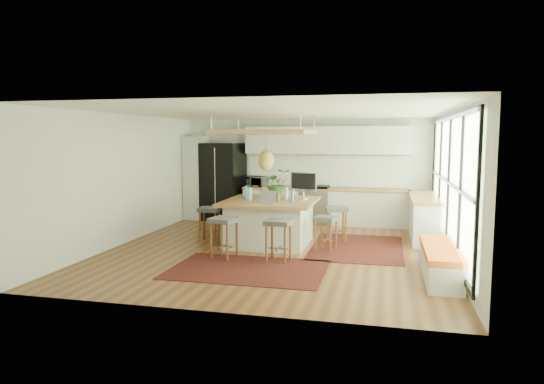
% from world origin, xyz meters
% --- Properties ---
extents(floor, '(7.00, 7.00, 0.00)m').
position_xyz_m(floor, '(0.00, 0.00, 0.00)').
color(floor, '#4E2A16').
rests_on(floor, ground).
extents(ceiling, '(7.00, 7.00, 0.00)m').
position_xyz_m(ceiling, '(0.00, 0.00, 2.70)').
color(ceiling, white).
rests_on(ceiling, ground).
extents(wall_back, '(6.50, 0.00, 6.50)m').
position_xyz_m(wall_back, '(0.00, 3.50, 1.35)').
color(wall_back, beige).
rests_on(wall_back, ground).
extents(wall_front, '(6.50, 0.00, 6.50)m').
position_xyz_m(wall_front, '(0.00, -3.50, 1.35)').
color(wall_front, beige).
rests_on(wall_front, ground).
extents(wall_left, '(0.00, 7.00, 7.00)m').
position_xyz_m(wall_left, '(-3.25, 0.00, 1.35)').
color(wall_left, beige).
rests_on(wall_left, ground).
extents(wall_right, '(0.00, 7.00, 7.00)m').
position_xyz_m(wall_right, '(3.25, 0.00, 1.35)').
color(wall_right, beige).
rests_on(wall_right, ground).
extents(window_wall, '(0.10, 6.20, 2.60)m').
position_xyz_m(window_wall, '(3.22, 0.00, 1.40)').
color(window_wall, black).
rests_on(window_wall, wall_right).
extents(pantry, '(0.55, 0.60, 2.25)m').
position_xyz_m(pantry, '(-2.95, 3.18, 1.12)').
color(pantry, beige).
rests_on(pantry, floor).
extents(back_counter_base, '(4.20, 0.60, 0.88)m').
position_xyz_m(back_counter_base, '(0.55, 3.18, 0.44)').
color(back_counter_base, beige).
rests_on(back_counter_base, floor).
extents(back_counter_top, '(4.24, 0.64, 0.05)m').
position_xyz_m(back_counter_top, '(0.55, 3.18, 0.90)').
color(back_counter_top, brown).
rests_on(back_counter_top, back_counter_base).
extents(backsplash, '(4.20, 0.02, 0.80)m').
position_xyz_m(backsplash, '(0.55, 3.48, 1.35)').
color(backsplash, white).
rests_on(backsplash, wall_back).
extents(upper_cabinets, '(4.20, 0.34, 0.70)m').
position_xyz_m(upper_cabinets, '(0.55, 3.32, 2.15)').
color(upper_cabinets, beige).
rests_on(upper_cabinets, wall_back).
extents(range, '(0.76, 0.62, 1.00)m').
position_xyz_m(range, '(0.30, 3.18, 0.50)').
color(range, '#A5A5AA').
rests_on(range, floor).
extents(right_counter_base, '(0.60, 2.50, 0.88)m').
position_xyz_m(right_counter_base, '(2.93, 2.00, 0.44)').
color(right_counter_base, beige).
rests_on(right_counter_base, floor).
extents(right_counter_top, '(0.64, 2.54, 0.05)m').
position_xyz_m(right_counter_top, '(2.93, 2.00, 0.90)').
color(right_counter_top, brown).
rests_on(right_counter_top, right_counter_base).
extents(window_bench, '(0.52, 2.00, 0.50)m').
position_xyz_m(window_bench, '(2.95, -1.20, 0.25)').
color(window_bench, beige).
rests_on(window_bench, floor).
extents(ceiling_panel, '(1.86, 1.86, 0.80)m').
position_xyz_m(ceiling_panel, '(-0.30, 0.40, 2.05)').
color(ceiling_panel, brown).
rests_on(ceiling_panel, ceiling).
extents(rug_near, '(2.60, 1.80, 0.01)m').
position_xyz_m(rug_near, '(-0.15, -1.48, 0.01)').
color(rug_near, black).
rests_on(rug_near, floor).
extents(rug_right, '(1.80, 2.60, 0.01)m').
position_xyz_m(rug_right, '(1.54, 0.60, 0.01)').
color(rug_right, black).
rests_on(rug_right, floor).
extents(fridge, '(1.15, 0.97, 2.07)m').
position_xyz_m(fridge, '(-2.18, 3.16, 0.93)').
color(fridge, black).
rests_on(fridge, floor).
extents(island, '(1.85, 1.85, 0.93)m').
position_xyz_m(island, '(-0.24, 0.51, 0.47)').
color(island, brown).
rests_on(island, floor).
extents(stool_near_left, '(0.54, 0.54, 0.76)m').
position_xyz_m(stool_near_left, '(-0.78, -0.86, 0.35)').
color(stool_near_left, '#414447').
rests_on(stool_near_left, floor).
extents(stool_near_right, '(0.48, 0.48, 0.76)m').
position_xyz_m(stool_near_right, '(0.23, -0.82, 0.35)').
color(stool_near_right, '#414447').
rests_on(stool_near_right, floor).
extents(stool_right_front, '(0.50, 0.50, 0.69)m').
position_xyz_m(stool_right_front, '(0.96, 0.19, 0.35)').
color(stool_right_front, '#414447').
rests_on(stool_right_front, floor).
extents(stool_right_back, '(0.54, 0.54, 0.75)m').
position_xyz_m(stool_right_back, '(1.07, 1.09, 0.35)').
color(stool_right_back, '#414447').
rests_on(stool_right_back, floor).
extents(stool_left_side, '(0.48, 0.48, 0.74)m').
position_xyz_m(stool_left_side, '(-1.57, 0.49, 0.35)').
color(stool_left_side, '#414447').
rests_on(stool_left_side, floor).
extents(laptop, '(0.39, 0.41, 0.26)m').
position_xyz_m(laptop, '(-0.21, 0.04, 1.05)').
color(laptop, '#A5A5AA').
rests_on(laptop, island).
extents(monitor, '(0.65, 0.39, 0.57)m').
position_xyz_m(monitor, '(0.39, 0.89, 1.19)').
color(monitor, '#A5A5AA').
rests_on(monitor, island).
extents(microwave, '(0.54, 0.36, 0.34)m').
position_xyz_m(microwave, '(-1.25, 3.19, 1.09)').
color(microwave, '#A5A5AA').
rests_on(microwave, back_counter_top).
extents(island_plant, '(0.79, 0.81, 0.48)m').
position_xyz_m(island_plant, '(-0.21, 0.99, 1.17)').
color(island_plant, '#1E4C19').
rests_on(island_plant, island).
extents(island_bowl, '(0.21, 0.21, 0.05)m').
position_xyz_m(island_bowl, '(-0.86, 0.98, 0.95)').
color(island_bowl, white).
rests_on(island_bowl, island).
extents(island_bottle_0, '(0.07, 0.07, 0.19)m').
position_xyz_m(island_bottle_0, '(-0.79, 0.61, 1.03)').
color(island_bottle_0, '#3988E5').
rests_on(island_bottle_0, island).
extents(island_bottle_1, '(0.07, 0.07, 0.19)m').
position_xyz_m(island_bottle_1, '(-0.64, 0.36, 1.03)').
color(island_bottle_1, silver).
rests_on(island_bottle_1, island).
extents(island_bottle_2, '(0.07, 0.07, 0.19)m').
position_xyz_m(island_bottle_2, '(0.01, 0.21, 1.03)').
color(island_bottle_2, '#A85938').
rests_on(island_bottle_2, island).
extents(island_bottle_3, '(0.07, 0.07, 0.19)m').
position_xyz_m(island_bottle_3, '(0.11, 0.56, 1.03)').
color(island_bottle_3, white).
rests_on(island_bottle_3, island).
extents(island_bottle_4, '(0.07, 0.07, 0.19)m').
position_xyz_m(island_bottle_4, '(-0.44, 0.76, 1.03)').
color(island_bottle_4, '#508650').
rests_on(island_bottle_4, island).
extents(island_bottle_5, '(0.07, 0.07, 0.19)m').
position_xyz_m(island_bottle_5, '(0.26, 0.41, 1.03)').
color(island_bottle_5, '#3988E5').
rests_on(island_bottle_5, island).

